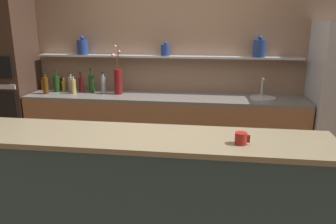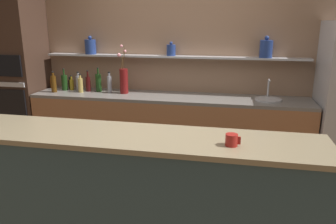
{
  "view_description": "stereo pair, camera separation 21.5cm",
  "coord_description": "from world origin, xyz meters",
  "px_view_note": "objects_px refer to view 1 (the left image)",
  "views": [
    {
      "loc": [
        0.52,
        -2.9,
        1.86
      ],
      "look_at": [
        0.08,
        0.33,
        0.96
      ],
      "focal_mm": 35.0,
      "sensor_mm": 36.0,
      "label": 1
    },
    {
      "loc": [
        0.74,
        -2.86,
        1.86
      ],
      "look_at": [
        0.08,
        0.33,
        0.96
      ],
      "focal_mm": 35.0,
      "sensor_mm": 36.0,
      "label": 2
    }
  ],
  "objects_px": {
    "bottle_spirit_0": "(103,84)",
    "bottle_sauce_5": "(62,85)",
    "bottle_spirit_6": "(71,84)",
    "bottle_oil_8": "(64,86)",
    "bottle_wine_4": "(81,85)",
    "bottle_wine_3": "(56,84)",
    "bottle_spirit_1": "(73,86)",
    "sink_fixture": "(263,97)",
    "bottle_sauce_9": "(43,84)",
    "coffee_mug": "(241,138)",
    "bottle_wine_2": "(92,83)",
    "oven_tower": "(9,80)",
    "flower_vase": "(118,80)",
    "bottle_spirit_7": "(45,85)"
  },
  "relations": [
    {
      "from": "oven_tower",
      "to": "bottle_wine_3",
      "type": "bearing_deg",
      "value": 5.83
    },
    {
      "from": "coffee_mug",
      "to": "bottle_wine_2",
      "type": "bearing_deg",
      "value": 132.77
    },
    {
      "from": "flower_vase",
      "to": "bottle_wine_3",
      "type": "relative_size",
      "value": 2.09
    },
    {
      "from": "flower_vase",
      "to": "bottle_wine_3",
      "type": "bearing_deg",
      "value": 178.18
    },
    {
      "from": "bottle_spirit_1",
      "to": "bottle_sauce_9",
      "type": "height_order",
      "value": "bottle_spirit_1"
    },
    {
      "from": "bottle_spirit_6",
      "to": "bottle_wine_3",
      "type": "bearing_deg",
      "value": -174.88
    },
    {
      "from": "bottle_sauce_5",
      "to": "bottle_spirit_7",
      "type": "bearing_deg",
      "value": -115.11
    },
    {
      "from": "coffee_mug",
      "to": "flower_vase",
      "type": "bearing_deg",
      "value": 126.91
    },
    {
      "from": "sink_fixture",
      "to": "bottle_sauce_9",
      "type": "relative_size",
      "value": 1.68
    },
    {
      "from": "bottle_spirit_0",
      "to": "bottle_sauce_5",
      "type": "relative_size",
      "value": 1.62
    },
    {
      "from": "bottle_sauce_9",
      "to": "bottle_wine_3",
      "type": "bearing_deg",
      "value": -21.77
    },
    {
      "from": "bottle_spirit_1",
      "to": "bottle_oil_8",
      "type": "distance_m",
      "value": 0.22
    },
    {
      "from": "bottle_spirit_6",
      "to": "bottle_oil_8",
      "type": "relative_size",
      "value": 1.26
    },
    {
      "from": "bottle_wine_4",
      "to": "bottle_wine_3",
      "type": "bearing_deg",
      "value": 178.94
    },
    {
      "from": "bottle_wine_2",
      "to": "bottle_sauce_9",
      "type": "bearing_deg",
      "value": 174.54
    },
    {
      "from": "flower_vase",
      "to": "bottle_spirit_7",
      "type": "bearing_deg",
      "value": -172.66
    },
    {
      "from": "flower_vase",
      "to": "bottle_sauce_5",
      "type": "xyz_separation_m",
      "value": [
        -0.86,
        0.12,
        -0.12
      ]
    },
    {
      "from": "bottle_spirit_0",
      "to": "bottle_spirit_7",
      "type": "height_order",
      "value": "same"
    },
    {
      "from": "coffee_mug",
      "to": "bottle_spirit_1",
      "type": "bearing_deg",
      "value": 137.57
    },
    {
      "from": "bottle_spirit_0",
      "to": "bottle_sauce_9",
      "type": "relative_size",
      "value": 1.48
    },
    {
      "from": "bottle_sauce_9",
      "to": "coffee_mug",
      "type": "bearing_deg",
      "value": -38.55
    },
    {
      "from": "bottle_spirit_6",
      "to": "oven_tower",
      "type": "bearing_deg",
      "value": -174.34
    },
    {
      "from": "bottle_spirit_0",
      "to": "bottle_spirit_6",
      "type": "height_order",
      "value": "bottle_spirit_0"
    },
    {
      "from": "bottle_spirit_6",
      "to": "bottle_sauce_9",
      "type": "distance_m",
      "value": 0.46
    },
    {
      "from": "sink_fixture",
      "to": "bottle_wine_2",
      "type": "xyz_separation_m",
      "value": [
        -2.27,
        0.08,
        0.1
      ]
    },
    {
      "from": "flower_vase",
      "to": "bottle_oil_8",
      "type": "relative_size",
      "value": 3.07
    },
    {
      "from": "bottle_spirit_1",
      "to": "sink_fixture",
      "type": "bearing_deg",
      "value": 0.6
    },
    {
      "from": "flower_vase",
      "to": "coffee_mug",
      "type": "height_order",
      "value": "flower_vase"
    },
    {
      "from": "bottle_wine_3",
      "to": "bottle_spirit_7",
      "type": "xyz_separation_m",
      "value": [
        -0.08,
        -0.15,
        0.01
      ]
    },
    {
      "from": "sink_fixture",
      "to": "bottle_spirit_6",
      "type": "bearing_deg",
      "value": 178.35
    },
    {
      "from": "sink_fixture",
      "to": "bottle_spirit_0",
      "type": "height_order",
      "value": "bottle_spirit_0"
    },
    {
      "from": "oven_tower",
      "to": "bottle_wine_2",
      "type": "distance_m",
      "value": 1.16
    },
    {
      "from": "flower_vase",
      "to": "bottle_wine_4",
      "type": "bearing_deg",
      "value": 177.66
    },
    {
      "from": "bottle_sauce_5",
      "to": "bottle_spirit_7",
      "type": "height_order",
      "value": "bottle_spirit_7"
    },
    {
      "from": "sink_fixture",
      "to": "bottle_oil_8",
      "type": "xyz_separation_m",
      "value": [
        -2.68,
        0.08,
        0.06
      ]
    },
    {
      "from": "sink_fixture",
      "to": "bottle_spirit_6",
      "type": "relative_size",
      "value": 1.22
    },
    {
      "from": "oven_tower",
      "to": "bottle_spirit_6",
      "type": "xyz_separation_m",
      "value": [
        0.86,
        0.09,
        -0.05
      ]
    },
    {
      "from": "sink_fixture",
      "to": "bottle_spirit_7",
      "type": "xyz_separation_m",
      "value": [
        -2.85,
        -0.1,
        0.1
      ]
    },
    {
      "from": "bottle_wine_2",
      "to": "bottle_wine_4",
      "type": "xyz_separation_m",
      "value": [
        -0.14,
        -0.04,
        -0.02
      ]
    },
    {
      "from": "bottle_spirit_0",
      "to": "bottle_oil_8",
      "type": "bearing_deg",
      "value": 175.11
    },
    {
      "from": "bottle_sauce_5",
      "to": "sink_fixture",
      "type": "bearing_deg",
      "value": -3.01
    },
    {
      "from": "oven_tower",
      "to": "sink_fixture",
      "type": "height_order",
      "value": "oven_tower"
    },
    {
      "from": "flower_vase",
      "to": "coffee_mug",
      "type": "relative_size",
      "value": 6.06
    },
    {
      "from": "oven_tower",
      "to": "bottle_spirit_1",
      "type": "relative_size",
      "value": 8.61
    },
    {
      "from": "bottle_wine_4",
      "to": "bottle_spirit_6",
      "type": "height_order",
      "value": "bottle_wine_4"
    },
    {
      "from": "bottle_spirit_6",
      "to": "bottle_spirit_1",
      "type": "bearing_deg",
      "value": -52.44
    },
    {
      "from": "oven_tower",
      "to": "coffee_mug",
      "type": "distance_m",
      "value": 3.56
    },
    {
      "from": "oven_tower",
      "to": "sink_fixture",
      "type": "xyz_separation_m",
      "value": [
        3.43,
        0.01,
        -0.14
      ]
    },
    {
      "from": "sink_fixture",
      "to": "bottle_oil_8",
      "type": "relative_size",
      "value": 1.54
    },
    {
      "from": "bottle_wine_4",
      "to": "coffee_mug",
      "type": "height_order",
      "value": "bottle_wine_4"
    }
  ]
}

